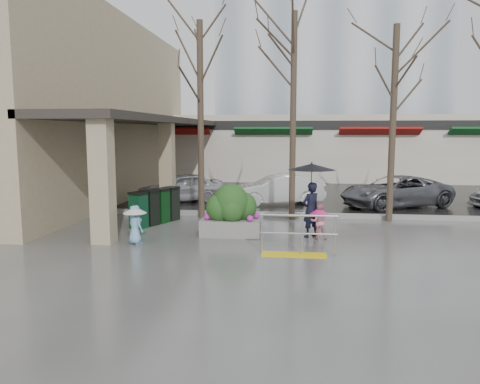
% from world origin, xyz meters
% --- Properties ---
extents(ground, '(120.00, 120.00, 0.00)m').
position_xyz_m(ground, '(0.00, 0.00, 0.00)').
color(ground, '#51514F').
rests_on(ground, ground).
extents(street_asphalt, '(120.00, 36.00, 0.01)m').
position_xyz_m(street_asphalt, '(0.00, 22.00, 0.01)').
color(street_asphalt, black).
rests_on(street_asphalt, ground).
extents(curb, '(120.00, 0.30, 0.15)m').
position_xyz_m(curb, '(0.00, 4.00, 0.07)').
color(curb, gray).
rests_on(curb, ground).
extents(near_building, '(6.00, 18.00, 8.00)m').
position_xyz_m(near_building, '(-9.00, 8.00, 4.00)').
color(near_building, tan).
rests_on(near_building, ground).
extents(canopy_slab, '(2.80, 18.00, 0.25)m').
position_xyz_m(canopy_slab, '(-4.80, 8.00, 3.62)').
color(canopy_slab, '#2D2823').
rests_on(canopy_slab, pillar_front).
extents(pillar_front, '(0.55, 0.55, 3.50)m').
position_xyz_m(pillar_front, '(-3.90, -0.50, 1.75)').
color(pillar_front, tan).
rests_on(pillar_front, ground).
extents(pillar_back, '(0.55, 0.55, 3.50)m').
position_xyz_m(pillar_back, '(-3.90, 6.00, 1.75)').
color(pillar_back, tan).
rests_on(pillar_back, ground).
extents(storefront_row, '(34.00, 6.74, 4.00)m').
position_xyz_m(storefront_row, '(2.00, 17.97, 2.01)').
color(storefront_row, beige).
rests_on(storefront_row, ground).
extents(office_tower, '(18.00, 12.00, 25.00)m').
position_xyz_m(office_tower, '(4.00, 30.00, 12.50)').
color(office_tower, '#8C99A8').
rests_on(office_tower, ground).
extents(handrail, '(1.90, 0.50, 1.03)m').
position_xyz_m(handrail, '(1.36, -1.20, 0.38)').
color(handrail, yellow).
rests_on(handrail, ground).
extents(tree_west, '(3.20, 3.20, 6.80)m').
position_xyz_m(tree_west, '(-2.00, 3.60, 5.08)').
color(tree_west, '#382B21').
rests_on(tree_west, ground).
extents(tree_midwest, '(3.20, 3.20, 7.00)m').
position_xyz_m(tree_midwest, '(1.20, 3.60, 5.23)').
color(tree_midwest, '#382B21').
rests_on(tree_midwest, ground).
extents(tree_mideast, '(3.20, 3.20, 6.50)m').
position_xyz_m(tree_mideast, '(4.50, 3.60, 4.86)').
color(tree_mideast, '#382B21').
rests_on(tree_mideast, ground).
extents(woman, '(1.36, 1.36, 2.18)m').
position_xyz_m(woman, '(1.76, 0.87, 1.40)').
color(woman, black).
rests_on(woman, ground).
extents(child_pink, '(0.53, 0.53, 1.00)m').
position_xyz_m(child_pink, '(1.99, 0.65, 0.57)').
color(child_pink, pink).
rests_on(child_pink, ground).
extents(child_blue, '(0.65, 0.65, 1.07)m').
position_xyz_m(child_blue, '(-3.00, -0.53, 0.65)').
color(child_blue, '#75ABD1').
rests_on(child_blue, ground).
extents(planter, '(1.76, 1.03, 1.53)m').
position_xyz_m(planter, '(-0.54, 0.80, 0.73)').
color(planter, slate).
rests_on(planter, ground).
extents(news_boxes, '(1.28, 2.07, 1.15)m').
position_xyz_m(news_boxes, '(-3.27, 2.22, 0.58)').
color(news_boxes, '#0E3E23').
rests_on(news_boxes, ground).
extents(car_a, '(3.90, 3.29, 1.26)m').
position_xyz_m(car_a, '(-3.64, 7.05, 0.63)').
color(car_a, '#B4B3B9').
rests_on(car_a, ground).
extents(car_b, '(4.04, 2.30, 1.26)m').
position_xyz_m(car_b, '(0.58, 6.88, 0.63)').
color(car_b, silver).
rests_on(car_b, ground).
extents(car_c, '(4.99, 3.79, 1.26)m').
position_xyz_m(car_c, '(5.35, 6.80, 0.63)').
color(car_c, slate).
rests_on(car_c, ground).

